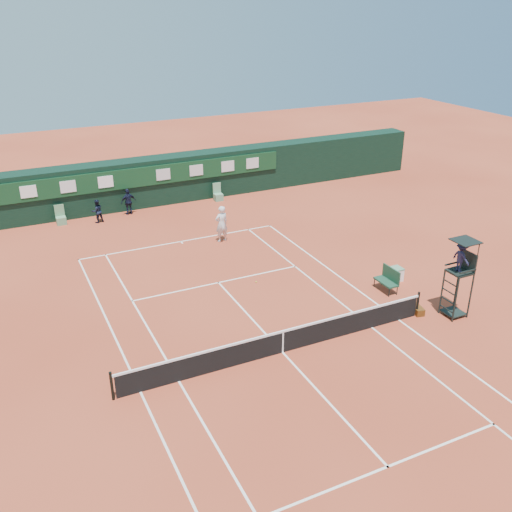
{
  "coord_description": "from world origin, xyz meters",
  "views": [
    {
      "loc": [
        -8.74,
        -15.89,
        12.26
      ],
      "look_at": [
        1.77,
        6.0,
        1.2
      ],
      "focal_mm": 40.0,
      "sensor_mm": 36.0,
      "label": 1
    }
  ],
  "objects_px": {
    "player_bench": "(388,278)",
    "tennis_net": "(283,341)",
    "umpire_chair": "(461,263)",
    "cooler": "(396,274)",
    "player": "(222,224)"
  },
  "relations": [
    {
      "from": "umpire_chair",
      "to": "player_bench",
      "type": "distance_m",
      "value": 3.72
    },
    {
      "from": "umpire_chair",
      "to": "player",
      "type": "xyz_separation_m",
      "value": [
        -5.72,
        11.61,
        -1.44
      ]
    },
    {
      "from": "tennis_net",
      "to": "player_bench",
      "type": "height_order",
      "value": "same"
    },
    {
      "from": "player",
      "to": "cooler",
      "type": "bearing_deg",
      "value": 117.09
    },
    {
      "from": "player_bench",
      "to": "tennis_net",
      "type": "bearing_deg",
      "value": -160.56
    },
    {
      "from": "tennis_net",
      "to": "player_bench",
      "type": "distance_m",
      "value": 7.1
    },
    {
      "from": "umpire_chair",
      "to": "player",
      "type": "height_order",
      "value": "umpire_chair"
    },
    {
      "from": "umpire_chair",
      "to": "cooler",
      "type": "xyz_separation_m",
      "value": [
        -0.11,
        3.69,
        -2.13
      ]
    },
    {
      "from": "player_bench",
      "to": "cooler",
      "type": "distance_m",
      "value": 1.2
    },
    {
      "from": "tennis_net",
      "to": "player",
      "type": "distance_m",
      "value": 11.15
    },
    {
      "from": "umpire_chair",
      "to": "player",
      "type": "distance_m",
      "value": 13.02
    },
    {
      "from": "player",
      "to": "umpire_chair",
      "type": "bearing_deg",
      "value": 108.02
    },
    {
      "from": "tennis_net",
      "to": "player_bench",
      "type": "bearing_deg",
      "value": 19.44
    },
    {
      "from": "tennis_net",
      "to": "cooler",
      "type": "distance_m",
      "value": 8.25
    },
    {
      "from": "tennis_net",
      "to": "cooler",
      "type": "height_order",
      "value": "tennis_net"
    }
  ]
}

